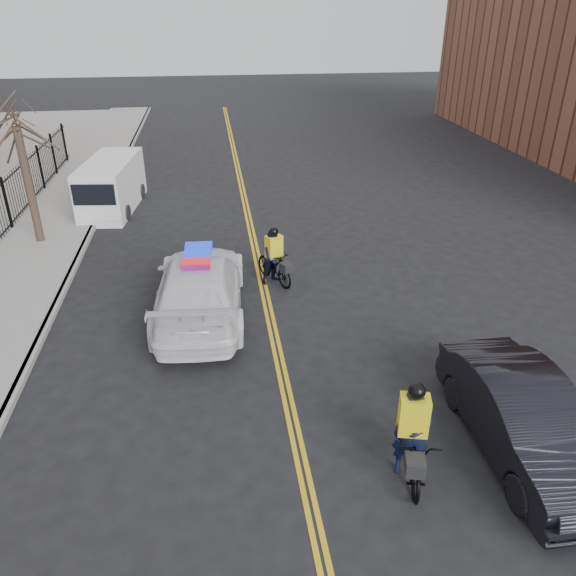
{
  "coord_description": "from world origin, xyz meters",
  "views": [
    {
      "loc": [
        -1.34,
        -9.75,
        7.86
      ],
      "look_at": [
        0.39,
        2.85,
        1.3
      ],
      "focal_mm": 35.0,
      "sensor_mm": 36.0,
      "label": 1
    }
  ],
  "objects_px": {
    "cargo_van": "(111,187)",
    "cyclist_far": "(274,261)",
    "dark_sedan": "(524,419)",
    "police_cruiser": "(200,286)",
    "cyclist_near": "(410,442)"
  },
  "relations": [
    {
      "from": "police_cruiser",
      "to": "cyclist_near",
      "type": "relative_size",
      "value": 2.78
    },
    {
      "from": "cargo_van",
      "to": "cyclist_far",
      "type": "xyz_separation_m",
      "value": [
        5.9,
        -7.68,
        -0.27
      ]
    },
    {
      "from": "police_cruiser",
      "to": "cyclist_far",
      "type": "xyz_separation_m",
      "value": [
        2.25,
        1.68,
        -0.14
      ]
    },
    {
      "from": "dark_sedan",
      "to": "cargo_van",
      "type": "distance_m",
      "value": 18.42
    },
    {
      "from": "police_cruiser",
      "to": "cargo_van",
      "type": "bearing_deg",
      "value": -65.54
    },
    {
      "from": "cyclist_near",
      "to": "cargo_van",
      "type": "bearing_deg",
      "value": 128.71
    },
    {
      "from": "dark_sedan",
      "to": "cyclist_near",
      "type": "bearing_deg",
      "value": -174.48
    },
    {
      "from": "dark_sedan",
      "to": "cyclist_far",
      "type": "xyz_separation_m",
      "value": [
        -3.85,
        7.95,
        -0.06
      ]
    },
    {
      "from": "cargo_van",
      "to": "cyclist_near",
      "type": "height_order",
      "value": "cargo_van"
    },
    {
      "from": "cyclist_near",
      "to": "cyclist_far",
      "type": "xyz_separation_m",
      "value": [
        -1.54,
        8.17,
        0.02
      ]
    },
    {
      "from": "police_cruiser",
      "to": "dark_sedan",
      "type": "distance_m",
      "value": 8.74
    },
    {
      "from": "dark_sedan",
      "to": "cargo_van",
      "type": "relative_size",
      "value": 0.94
    },
    {
      "from": "cyclist_far",
      "to": "cyclist_near",
      "type": "bearing_deg",
      "value": -106.69
    },
    {
      "from": "police_cruiser",
      "to": "cyclist_near",
      "type": "bearing_deg",
      "value": 123.43
    },
    {
      "from": "cyclist_far",
      "to": "cargo_van",
      "type": "bearing_deg",
      "value": 100.15
    }
  ]
}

